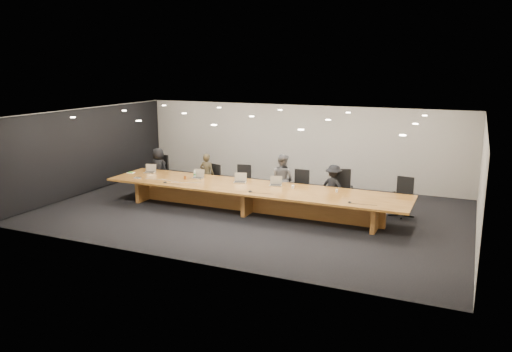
{
  "coord_description": "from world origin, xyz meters",
  "views": [
    {
      "loc": [
        5.75,
        -12.71,
        4.19
      ],
      "look_at": [
        0.0,
        0.3,
        1.0
      ],
      "focal_mm": 35.0,
      "sensor_mm": 36.0,
      "label": 1
    }
  ],
  "objects_px": {
    "person_d": "(333,187)",
    "laptop_d": "(276,181)",
    "person_a": "(159,169)",
    "mic_left": "(165,182)",
    "chair_right": "(342,190)",
    "person_b": "(207,174)",
    "person_c": "(282,179)",
    "mic_center": "(250,191)",
    "laptop_c": "(240,178)",
    "amber_mug": "(185,178)",
    "water_bottle": "(195,174)",
    "paper_cup_near": "(293,187)",
    "chair_far_right": "(402,197)",
    "chair_far_left": "(158,171)",
    "laptop_a": "(150,169)",
    "chair_mid_left": "(243,182)",
    "mic_right": "(350,202)",
    "laptop_b": "(197,174)",
    "av_box": "(137,178)",
    "conference_table": "(252,194)",
    "chair_left": "(212,179)",
    "chair_mid_right": "(299,188)",
    "paper_cup_far": "(337,191)"
  },
  "relations": [
    {
      "from": "laptop_b",
      "to": "laptop_d",
      "type": "bearing_deg",
      "value": -3.85
    },
    {
      "from": "person_d",
      "to": "chair_left",
      "type": "bearing_deg",
      "value": 12.83
    },
    {
      "from": "chair_far_right",
      "to": "water_bottle",
      "type": "xyz_separation_m",
      "value": [
        -6.14,
        -0.98,
        0.3
      ]
    },
    {
      "from": "person_a",
      "to": "conference_table",
      "type": "bearing_deg",
      "value": 170.33
    },
    {
      "from": "chair_left",
      "to": "person_c",
      "type": "xyz_separation_m",
      "value": [
        2.57,
        -0.22,
        0.28
      ]
    },
    {
      "from": "person_d",
      "to": "mic_center",
      "type": "height_order",
      "value": "person_d"
    },
    {
      "from": "person_c",
      "to": "mic_left",
      "type": "distance_m",
      "value": 3.53
    },
    {
      "from": "laptop_b",
      "to": "mic_left",
      "type": "bearing_deg",
      "value": -129.59
    },
    {
      "from": "laptop_d",
      "to": "paper_cup_far",
      "type": "bearing_deg",
      "value": -16.03
    },
    {
      "from": "person_b",
      "to": "mic_right",
      "type": "bearing_deg",
      "value": 159.93
    },
    {
      "from": "mic_center",
      "to": "mic_right",
      "type": "height_order",
      "value": "mic_center"
    },
    {
      "from": "chair_far_right",
      "to": "laptop_d",
      "type": "relative_size",
      "value": 3.24
    },
    {
      "from": "chair_mid_right",
      "to": "paper_cup_near",
      "type": "distance_m",
      "value": 0.96
    },
    {
      "from": "chair_right",
      "to": "chair_far_right",
      "type": "bearing_deg",
      "value": -15.54
    },
    {
      "from": "conference_table",
      "to": "mic_right",
      "type": "relative_size",
      "value": 82.93
    },
    {
      "from": "chair_mid_left",
      "to": "mic_right",
      "type": "height_order",
      "value": "chair_mid_left"
    },
    {
      "from": "chair_right",
      "to": "laptop_a",
      "type": "height_order",
      "value": "chair_right"
    },
    {
      "from": "chair_mid_right",
      "to": "person_d",
      "type": "relative_size",
      "value": 0.82
    },
    {
      "from": "person_b",
      "to": "amber_mug",
      "type": "relative_size",
      "value": 12.7
    },
    {
      "from": "chair_far_left",
      "to": "mic_left",
      "type": "relative_size",
      "value": 9.34
    },
    {
      "from": "person_b",
      "to": "laptop_c",
      "type": "xyz_separation_m",
      "value": [
        1.61,
        -0.86,
        0.2
      ]
    },
    {
      "from": "laptop_a",
      "to": "conference_table",
      "type": "bearing_deg",
      "value": -20.78
    },
    {
      "from": "laptop_a",
      "to": "amber_mug",
      "type": "relative_size",
      "value": 3.21
    },
    {
      "from": "conference_table",
      "to": "chair_left",
      "type": "height_order",
      "value": "chair_left"
    },
    {
      "from": "laptop_d",
      "to": "water_bottle",
      "type": "xyz_separation_m",
      "value": [
        -2.68,
        -0.07,
        -0.03
      ]
    },
    {
      "from": "chair_left",
      "to": "laptop_d",
      "type": "relative_size",
      "value": 2.85
    },
    {
      "from": "chair_far_left",
      "to": "chair_far_right",
      "type": "distance_m",
      "value": 8.17
    },
    {
      "from": "water_bottle",
      "to": "mic_right",
      "type": "distance_m",
      "value": 5.15
    },
    {
      "from": "chair_right",
      "to": "mic_center",
      "type": "xyz_separation_m",
      "value": [
        -2.13,
        -1.81,
        0.16
      ]
    },
    {
      "from": "chair_right",
      "to": "paper_cup_far",
      "type": "distance_m",
      "value": 0.92
    },
    {
      "from": "paper_cup_near",
      "to": "mic_left",
      "type": "distance_m",
      "value": 3.83
    },
    {
      "from": "chair_mid_left",
      "to": "amber_mug",
      "type": "relative_size",
      "value": 9.97
    },
    {
      "from": "chair_mid_right",
      "to": "chair_far_right",
      "type": "bearing_deg",
      "value": 3.47
    },
    {
      "from": "person_a",
      "to": "mic_left",
      "type": "height_order",
      "value": "person_a"
    },
    {
      "from": "chair_far_right",
      "to": "amber_mug",
      "type": "xyz_separation_m",
      "value": [
        -6.29,
        -1.28,
        0.24
      ]
    },
    {
      "from": "laptop_a",
      "to": "paper_cup_near",
      "type": "relative_size",
      "value": 3.64
    },
    {
      "from": "chair_far_left",
      "to": "av_box",
      "type": "bearing_deg",
      "value": -63.67
    },
    {
      "from": "paper_cup_near",
      "to": "laptop_c",
      "type": "bearing_deg",
      "value": 178.15
    },
    {
      "from": "person_b",
      "to": "water_bottle",
      "type": "xyz_separation_m",
      "value": [
        0.05,
        -0.86,
        0.17
      ]
    },
    {
      "from": "person_b",
      "to": "mic_center",
      "type": "xyz_separation_m",
      "value": [
        2.35,
        -1.74,
        0.08
      ]
    },
    {
      "from": "chair_right",
      "to": "person_b",
      "type": "distance_m",
      "value": 4.49
    },
    {
      "from": "av_box",
      "to": "mic_left",
      "type": "xyz_separation_m",
      "value": [
        1.11,
        -0.13,
        0.0
      ]
    },
    {
      "from": "laptop_c",
      "to": "chair_mid_right",
      "type": "bearing_deg",
      "value": 12.62
    },
    {
      "from": "person_d",
      "to": "chair_mid_right",
      "type": "bearing_deg",
      "value": 15.3
    },
    {
      "from": "paper_cup_near",
      "to": "mic_left",
      "type": "height_order",
      "value": "paper_cup_near"
    },
    {
      "from": "chair_mid_left",
      "to": "chair_right",
      "type": "relative_size",
      "value": 0.9
    },
    {
      "from": "person_d",
      "to": "laptop_d",
      "type": "xyz_separation_m",
      "value": [
        -1.51,
        -0.8,
        0.22
      ]
    },
    {
      "from": "laptop_c",
      "to": "amber_mug",
      "type": "xyz_separation_m",
      "value": [
        -1.71,
        -0.3,
        -0.09
      ]
    },
    {
      "from": "chair_mid_right",
      "to": "amber_mug",
      "type": "bearing_deg",
      "value": -159.34
    },
    {
      "from": "av_box",
      "to": "water_bottle",
      "type": "bearing_deg",
      "value": 18.96
    }
  ]
}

